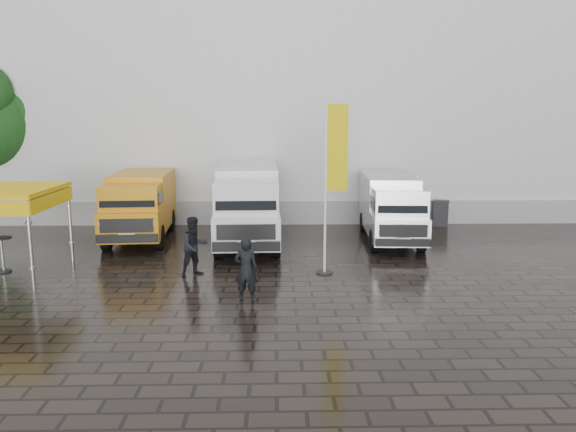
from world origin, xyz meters
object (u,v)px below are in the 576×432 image
at_px(cocktail_table, 2,255).
at_px(wheelie_bin, 441,213).
at_px(van_silver, 391,209).
at_px(van_white, 248,206).
at_px(flagpole, 332,176).
at_px(person_tent, 195,246).
at_px(van_yellow, 140,207).
at_px(person_front, 246,270).

height_order(cocktail_table, wheelie_bin, wheelie_bin).
relative_size(van_silver, wheelie_bin, 5.04).
height_order(van_silver, cocktail_table, van_silver).
xyz_separation_m(van_white, flagpole, (2.63, -3.98, 1.49)).
bearing_deg(flagpole, cocktail_table, 177.87).
bearing_deg(cocktail_table, flagpole, -2.13).
bearing_deg(van_silver, cocktail_table, -159.21).
xyz_separation_m(wheelie_bin, person_tent, (-9.33, -7.26, 0.32)).
distance_m(van_yellow, cocktail_table, 5.42).
height_order(van_yellow, person_front, van_yellow).
bearing_deg(flagpole, wheelie_bin, 53.08).
xyz_separation_m(van_white, wheelie_bin, (7.98, 3.14, -0.84)).
bearing_deg(van_white, flagpole, -58.41).
height_order(van_silver, person_front, van_silver).
height_order(van_yellow, person_tent, van_yellow).
relative_size(van_white, van_silver, 1.17).
bearing_deg(wheelie_bin, cocktail_table, -139.05).
relative_size(van_white, flagpole, 1.25).
height_order(van_silver, flagpole, flagpole).
xyz_separation_m(van_yellow, wheelie_bin, (12.03, 2.35, -0.68)).
xyz_separation_m(van_yellow, van_silver, (9.32, -0.44, -0.04)).
relative_size(flagpole, wheelie_bin, 4.72).
bearing_deg(wheelie_bin, van_yellow, -152.12).
xyz_separation_m(flagpole, person_front, (-2.36, -2.54, -2.05)).
height_order(wheelie_bin, person_front, person_front).
xyz_separation_m(person_front, person_tent, (-1.61, 2.41, 0.04)).
height_order(van_yellow, wheelie_bin, van_yellow).
bearing_deg(flagpole, person_tent, -178.12).
xyz_separation_m(van_yellow, person_tent, (2.70, -4.91, -0.36)).
height_order(van_white, flagpole, flagpole).
bearing_deg(person_tent, cocktail_table, 140.64).
height_order(van_white, wheelie_bin, van_white).
distance_m(person_front, person_tent, 2.90).
xyz_separation_m(cocktail_table, wheelie_bin, (15.10, 6.76, 0.02)).
distance_m(van_yellow, van_white, 4.13).
bearing_deg(flagpole, van_silver, 58.68).
bearing_deg(van_silver, van_yellow, -179.69).
bearing_deg(van_white, wheelie_bin, 19.65).
bearing_deg(van_yellow, cocktail_table, -128.54).
bearing_deg(cocktail_table, person_tent, -4.88).
height_order(van_silver, person_tent, van_silver).
relative_size(van_yellow, van_white, 0.83).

